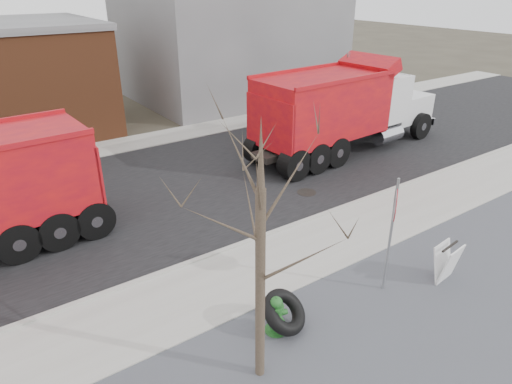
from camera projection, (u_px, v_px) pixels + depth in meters
ground at (300, 260)px, 12.54m from camera, size 120.00×120.00×0.00m
gravel_verge at (403, 333)px, 9.94m from camera, size 60.00×5.00×0.03m
sidewalk at (294, 255)px, 12.71m from camera, size 60.00×2.50×0.06m
curb at (267, 235)px, 13.66m from camera, size 60.00×0.15×0.11m
road at (192, 183)px, 17.20m from camera, size 60.00×9.40×0.02m
far_sidewalk at (135, 142)px, 21.42m from camera, size 60.00×2.00×0.06m
building_grey at (229, 31)px, 28.85m from camera, size 12.00×10.00×8.00m
bare_tree at (261, 227)px, 7.55m from camera, size 3.20×3.20×5.20m
fire_hydrant at (276, 316)px, 9.83m from camera, size 0.53×0.52×0.93m
truck_tire at (284, 312)px, 9.89m from camera, size 1.37×1.34×0.91m
stop_sign at (393, 217)px, 10.50m from camera, size 0.64×0.55×3.02m
sandwich_board at (447, 263)px, 11.47m from camera, size 0.79×0.54×1.03m
dump_truck_red_a at (344, 106)px, 19.61m from camera, size 10.08×3.26×3.99m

